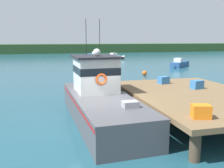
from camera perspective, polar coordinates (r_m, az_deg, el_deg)
name	(u,v)px	position (r m, az deg, el deg)	size (l,w,h in m)	color
ground_plane	(100,125)	(11.60, -2.73, -9.16)	(200.00, 200.00, 0.00)	#1E4C5B
dock	(196,96)	(13.11, 18.25, -2.54)	(6.00, 9.00, 1.20)	#4C3D2D
main_fishing_boat	(99,98)	(12.32, -2.95, -3.14)	(2.89, 9.87, 4.80)	#4C4C51
crate_single_by_cleat	(164,80)	(15.40, 11.46, 0.88)	(0.60, 0.44, 0.42)	#3370B2
crate_single_far	(201,111)	(9.05, 19.30, -5.82)	(0.60, 0.44, 0.46)	orange
crate_stack_near_edge	(197,85)	(14.28, 18.49, -0.11)	(0.60, 0.44, 0.45)	#3370B2
moored_boat_far_right	(94,55)	(55.76, -4.07, 6.51)	(2.56, 4.27, 1.09)	#285184
moored_boat_outer_mooring	(179,64)	(36.29, 14.80, 4.37)	(4.33, 3.90, 1.24)	#285184
moored_boat_near_channel	(112,58)	(46.99, 0.01, 5.95)	(5.06, 2.65, 1.28)	silver
mooring_buoy_inshore	(80,73)	(27.46, -7.11, 2.54)	(0.51, 0.51, 0.51)	red
mooring_buoy_channel_marker	(145,73)	(27.25, 7.30, 2.46)	(0.50, 0.50, 0.50)	#EA5B19
far_shoreline	(54,48)	(72.81, -12.88, 7.76)	(120.00, 8.00, 2.40)	#284723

